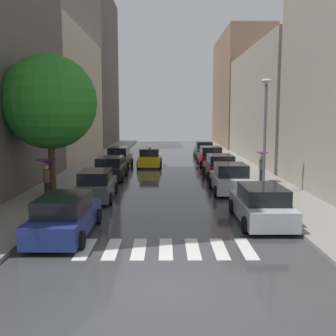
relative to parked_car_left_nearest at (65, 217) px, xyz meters
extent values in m
cube|color=#3B3B3D|center=(3.73, 19.13, -0.75)|extent=(28.00, 72.00, 0.04)
cube|color=gray|center=(-2.77, 19.13, -0.66)|extent=(3.00, 72.00, 0.15)
cube|color=gray|center=(10.23, 19.13, -0.66)|extent=(3.00, 72.00, 0.15)
cube|color=silver|center=(1.03, -1.49, -0.73)|extent=(0.45, 2.20, 0.01)
cube|color=silver|center=(1.93, -1.49, -0.73)|extent=(0.45, 2.20, 0.01)
cube|color=silver|center=(2.83, -1.49, -0.73)|extent=(0.45, 2.20, 0.01)
cube|color=silver|center=(3.73, -1.49, -0.73)|extent=(0.45, 2.20, 0.01)
cube|color=silver|center=(4.63, -1.49, -0.73)|extent=(0.45, 2.20, 0.01)
cube|color=silver|center=(5.53, -1.49, -0.73)|extent=(0.45, 2.20, 0.01)
cube|color=silver|center=(6.43, -1.49, -0.73)|extent=(0.45, 2.20, 0.01)
cube|color=#B2A38C|center=(-7.27, 27.26, 5.62)|extent=(6.00, 19.27, 12.71)
cube|color=#564C47|center=(-7.27, 46.29, 10.36)|extent=(6.00, 17.86, 22.20)
cube|color=#9E9384|center=(14.73, 24.89, 4.68)|extent=(6.00, 20.56, 10.83)
cube|color=#8C6B56|center=(14.73, 44.93, 7.23)|extent=(6.00, 17.61, 15.94)
cube|color=navy|center=(0.00, 0.07, -0.18)|extent=(1.90, 4.80, 0.76)
cube|color=black|center=(0.00, -0.17, 0.51)|extent=(1.65, 2.65, 0.62)
cylinder|color=black|center=(-0.89, 1.65, -0.41)|extent=(0.23, 0.64, 0.64)
cylinder|color=black|center=(0.94, 1.63, -0.41)|extent=(0.23, 0.64, 0.64)
cylinder|color=black|center=(-0.94, -1.50, -0.41)|extent=(0.23, 0.64, 0.64)
cylinder|color=black|center=(0.89, -1.52, -0.41)|extent=(0.23, 0.64, 0.64)
cube|color=#474C51|center=(0.02, 6.65, -0.17)|extent=(1.89, 4.60, 0.77)
cube|color=black|center=(0.03, 6.42, 0.52)|extent=(1.62, 2.54, 0.63)
cylinder|color=black|center=(-0.90, 8.12, -0.41)|extent=(0.24, 0.65, 0.64)
cylinder|color=black|center=(0.85, 8.17, -0.41)|extent=(0.24, 0.65, 0.64)
cylinder|color=black|center=(-0.81, 5.12, -0.41)|extent=(0.24, 0.65, 0.64)
cylinder|color=black|center=(0.95, 5.17, -0.41)|extent=(0.24, 0.65, 0.64)
cube|color=black|center=(-0.16, 13.42, -0.17)|extent=(1.92, 4.61, 0.78)
cube|color=black|center=(-0.16, 13.19, 0.54)|extent=(1.69, 2.54, 0.64)
cylinder|color=black|center=(-1.11, 14.93, -0.41)|extent=(0.22, 0.64, 0.64)
cylinder|color=black|center=(0.79, 14.94, -0.41)|extent=(0.22, 0.64, 0.64)
cylinder|color=black|center=(-1.10, 11.89, -0.41)|extent=(0.22, 0.64, 0.64)
cylinder|color=black|center=(0.80, 11.90, -0.41)|extent=(0.22, 0.64, 0.64)
cube|color=#474C51|center=(-0.24, 19.69, -0.12)|extent=(1.96, 4.18, 0.89)
cube|color=black|center=(-0.25, 19.48, 0.69)|extent=(1.66, 2.32, 0.72)
cylinder|color=black|center=(-1.06, 21.08, -0.41)|extent=(0.25, 0.65, 0.64)
cylinder|color=black|center=(0.71, 21.00, -0.41)|extent=(0.25, 0.65, 0.64)
cylinder|color=black|center=(-1.18, 18.38, -0.41)|extent=(0.25, 0.65, 0.64)
cylinder|color=black|center=(0.59, 18.29, -0.41)|extent=(0.25, 0.65, 0.64)
cube|color=#B2B7BF|center=(7.71, 1.86, -0.17)|extent=(1.90, 4.66, 0.77)
cube|color=black|center=(7.70, 1.62, 0.53)|extent=(1.67, 2.57, 0.63)
cylinder|color=black|center=(6.77, 3.40, -0.41)|extent=(0.22, 0.64, 0.64)
cylinder|color=black|center=(8.65, 3.39, -0.41)|extent=(0.22, 0.64, 0.64)
cylinder|color=black|center=(6.76, 0.32, -0.41)|extent=(0.22, 0.64, 0.64)
cylinder|color=black|center=(8.64, 0.32, -0.41)|extent=(0.22, 0.64, 0.64)
cube|color=#B2B7BF|center=(7.48, 8.43, -0.14)|extent=(2.00, 4.17, 0.84)
cube|color=black|center=(7.48, 8.22, 0.63)|extent=(1.74, 2.30, 0.69)
cylinder|color=black|center=(6.52, 9.81, -0.41)|extent=(0.23, 0.64, 0.64)
cylinder|color=black|center=(8.47, 9.78, -0.41)|extent=(0.23, 0.64, 0.64)
cylinder|color=black|center=(6.49, 7.07, -0.41)|extent=(0.23, 0.64, 0.64)
cylinder|color=black|center=(8.44, 7.05, -0.41)|extent=(0.23, 0.64, 0.64)
cube|color=maroon|center=(7.63, 13.98, -0.14)|extent=(1.96, 4.43, 0.83)
cube|color=black|center=(7.63, 13.75, 0.61)|extent=(1.72, 2.44, 0.68)
cylinder|color=black|center=(6.65, 15.43, -0.41)|extent=(0.23, 0.64, 0.64)
cylinder|color=black|center=(8.58, 15.44, -0.41)|extent=(0.23, 0.64, 0.64)
cylinder|color=black|center=(6.68, 12.51, -0.41)|extent=(0.23, 0.64, 0.64)
cylinder|color=black|center=(8.61, 12.53, -0.41)|extent=(0.23, 0.64, 0.64)
cube|color=maroon|center=(7.69, 20.65, -0.12)|extent=(1.97, 4.13, 0.87)
cube|color=black|center=(7.70, 20.45, 0.67)|extent=(1.71, 2.28, 0.71)
cylinder|color=black|center=(6.72, 21.99, -0.41)|extent=(0.23, 0.64, 0.64)
cylinder|color=black|center=(8.62, 22.02, -0.41)|extent=(0.23, 0.64, 0.64)
cylinder|color=black|center=(6.77, 19.29, -0.41)|extent=(0.23, 0.64, 0.64)
cylinder|color=black|center=(8.67, 19.32, -0.41)|extent=(0.23, 0.64, 0.64)
cube|color=#0C4C2D|center=(7.71, 26.80, -0.10)|extent=(1.82, 4.58, 0.91)
cube|color=black|center=(7.71, 26.57, 0.72)|extent=(1.58, 2.53, 0.74)
cylinder|color=black|center=(6.86, 28.31, -0.41)|extent=(0.23, 0.64, 0.64)
cylinder|color=black|center=(8.61, 28.29, -0.41)|extent=(0.23, 0.64, 0.64)
cylinder|color=black|center=(6.81, 25.31, -0.41)|extent=(0.23, 0.64, 0.64)
cylinder|color=black|center=(8.57, 25.28, -0.41)|extent=(0.23, 0.64, 0.64)
cube|color=yellow|center=(2.35, 20.49, -0.16)|extent=(1.88, 4.32, 0.80)
cube|color=black|center=(2.35, 20.27, 0.57)|extent=(1.64, 2.38, 0.65)
cube|color=#F2EDCC|center=(2.35, 20.27, 0.98)|extent=(0.20, 0.36, 0.18)
cylinder|color=black|center=(1.43, 21.92, -0.41)|extent=(0.22, 0.64, 0.64)
cylinder|color=black|center=(3.28, 21.90, -0.41)|extent=(0.22, 0.64, 0.64)
cylinder|color=black|center=(1.41, 19.07, -0.41)|extent=(0.22, 0.64, 0.64)
cylinder|color=black|center=(3.26, 19.06, -0.41)|extent=(0.22, 0.64, 0.64)
cylinder|color=black|center=(-2.49, 6.23, -0.17)|extent=(0.28, 0.28, 0.83)
cylinder|color=brown|center=(-2.49, 6.23, 0.58)|extent=(0.36, 0.36, 0.66)
sphere|color=tan|center=(-2.49, 6.23, 1.04)|extent=(0.26, 0.26, 0.26)
cone|color=#8C1E8C|center=(-2.49, 6.23, 1.33)|extent=(1.02, 1.02, 0.20)
cylinder|color=#333338|center=(-2.49, 6.23, 0.95)|extent=(0.02, 0.02, 0.75)
cylinder|color=black|center=(10.01, 11.33, -0.18)|extent=(0.28, 0.28, 0.81)
cylinder|color=#38513D|center=(10.01, 11.33, 0.54)|extent=(0.36, 0.36, 0.64)
sphere|color=tan|center=(10.01, 11.33, 0.99)|extent=(0.25, 0.25, 0.25)
cone|color=#8C1E8C|center=(10.01, 11.33, 1.28)|extent=(0.96, 0.96, 0.20)
cylinder|color=#333338|center=(10.01, 11.33, 0.91)|extent=(0.02, 0.02, 0.73)
cylinder|color=#513823|center=(-2.35, 6.83, 0.86)|extent=(0.36, 0.36, 2.89)
sphere|color=#267C24|center=(-2.35, 6.83, 4.42)|extent=(4.96, 4.96, 4.96)
cylinder|color=#595B60|center=(9.28, 7.88, 2.43)|extent=(0.16, 0.16, 6.03)
ellipsoid|color=beige|center=(9.28, 7.88, 5.60)|extent=(0.60, 0.28, 0.24)
camera|label=1|loc=(3.71, -14.38, 3.69)|focal=42.64mm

